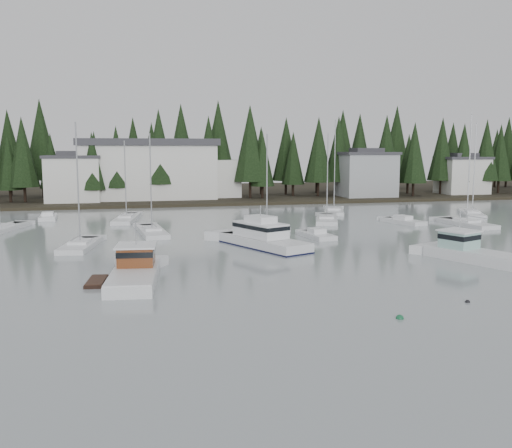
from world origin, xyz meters
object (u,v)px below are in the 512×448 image
Objects in this scene: sailboat_10 at (466,225)px; sailboat_11 at (0,231)px; lobster_boat_brown at (133,274)px; sailboat_8 at (472,215)px; sailboat_0 at (267,237)px; runabout_1 at (317,236)px; sailboat_2 at (334,212)px; sailboat_4 at (127,220)px; sailboat_1 at (80,247)px; sailboat_9 at (152,233)px; runabout_4 at (403,222)px; runabout_3 at (48,218)px; house_east_a at (366,173)px; house_west at (73,178)px; harbor_inn at (160,170)px; sailboat_7 at (327,221)px; lobster_boat_teal at (472,254)px; house_east_b at (462,174)px; cabin_cruiser_center at (263,240)px.

sailboat_10 is 57.12m from sailboat_11.
lobster_boat_brown is 57.57m from sailboat_8.
runabout_1 is at bearing -69.57° from sailboat_0.
sailboat_2 is 30.89m from sailboat_4.
sailboat_1 is 1.07× the size of sailboat_9.
runabout_1 is (17.46, -6.95, 0.07)m from sailboat_9.
sailboat_8 reaches higher than sailboat_9.
sailboat_9 reaches higher than runabout_4.
runabout_1 is at bearing -130.61° from runabout_3.
house_east_a is at bearing -14.66° from sailboat_2.
runabout_4 is at bearing -39.09° from house_west.
sailboat_9 is 2.26× the size of runabout_3.
harbor_inn is 65.11m from lobster_boat_brown.
house_west is 1.81× the size of runabout_3.
sailboat_7 reaches higher than sailboat_9.
runabout_3 is at bearing 33.47° from sailboat_9.
sailboat_0 is at bearing 19.32° from lobster_boat_teal.
sailboat_11 is (-14.92, 29.45, -0.46)m from lobster_boat_brown.
house_west is 0.96× the size of lobster_boat_brown.
sailboat_1 is at bearing 92.44° from sailboat_10.
sailboat_9 is 18.79m from runabout_1.
runabout_3 is at bearing 23.93° from sailboat_1.
house_east_b is 0.81× the size of sailboat_0.
cabin_cruiser_center reaches higher than runabout_1.
sailboat_0 is at bearing 94.03° from sailboat_10.
house_west is at bearing 47.03° from sailboat_10.
sailboat_0 is at bearing -122.25° from sailboat_9.
house_east_b reaches higher than runabout_1.
sailboat_0 is 1.73× the size of runabout_4.
sailboat_1 is at bearing 130.10° from sailboat_8.
runabout_4 is at bearing -53.46° from harbor_inn.
sailboat_4 is at bearing -111.69° from runabout_3.
sailboat_10 is 55.70m from runabout_3.
sailboat_7 is (-3.00, 28.47, -0.52)m from lobster_boat_teal.
lobster_boat_brown is at bearing 168.80° from sailboat_9.
house_east_a is at bearing -53.33° from sailboat_4.
lobster_boat_brown is at bearing -95.14° from harbor_inn.
sailboat_8 is (-18.25, -31.31, -4.32)m from house_east_b.
sailboat_4 is 0.81× the size of sailboat_8.
house_east_b is 61.02m from harbor_inn.
sailboat_1 is 0.88× the size of sailboat_10.
lobster_boat_teal is 0.82× the size of sailboat_4.
sailboat_4 is (-29.20, 35.26, -0.53)m from lobster_boat_teal.
sailboat_0 is at bearing 95.06° from runabout_4.
house_east_b is 72.03m from sailboat_4.
cabin_cruiser_center is at bearing 104.72° from runabout_4.
house_east_b reaches higher than runabout_3.
house_east_b is 0.75× the size of sailboat_1.
sailboat_11 is at bearing -100.15° from house_west.
runabout_3 is (-25.37, 22.70, 0.07)m from sailboat_0.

